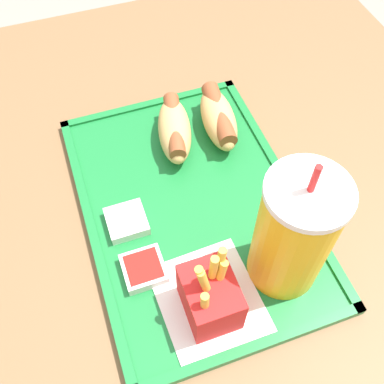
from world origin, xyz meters
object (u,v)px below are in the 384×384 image
at_px(hot_dog_far, 218,118).
at_px(fries_carton, 210,296).
at_px(soda_cup, 294,234).
at_px(sauce_cup_mayo, 127,221).
at_px(hot_dog_near, 174,129).
at_px(sauce_cup_ketchup, 144,269).

height_order(hot_dog_far, fries_carton, fries_carton).
distance_m(soda_cup, sauce_cup_mayo, 0.22).
bearing_deg(hot_dog_near, sauce_cup_mayo, -41.92).
bearing_deg(fries_carton, soda_cup, 100.52).
relative_size(hot_dog_far, fries_carton, 1.12).
distance_m(hot_dog_far, hot_dog_near, 0.07).
bearing_deg(hot_dog_near, sauce_cup_ketchup, -28.35).
bearing_deg(hot_dog_far, sauce_cup_ketchup, -42.09).
bearing_deg(soda_cup, fries_carton, -79.48).
bearing_deg(sauce_cup_mayo, hot_dog_far, 123.90).
relative_size(soda_cup, fries_carton, 1.81).
relative_size(soda_cup, sauce_cup_mayo, 4.03).
relative_size(soda_cup, hot_dog_far, 1.61).
bearing_deg(hot_dog_far, sauce_cup_mayo, -56.10).
bearing_deg(sauce_cup_mayo, hot_dog_near, 138.08).
bearing_deg(sauce_cup_mayo, sauce_cup_ketchup, 1.99).
height_order(hot_dog_near, fries_carton, fries_carton).
relative_size(soda_cup, hot_dog_near, 1.57).
xyz_separation_m(soda_cup, hot_dog_far, (-0.24, 0.01, -0.06)).
relative_size(fries_carton, sauce_cup_mayo, 2.23).
height_order(soda_cup, fries_carton, soda_cup).
bearing_deg(hot_dog_near, soda_cup, 13.88).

